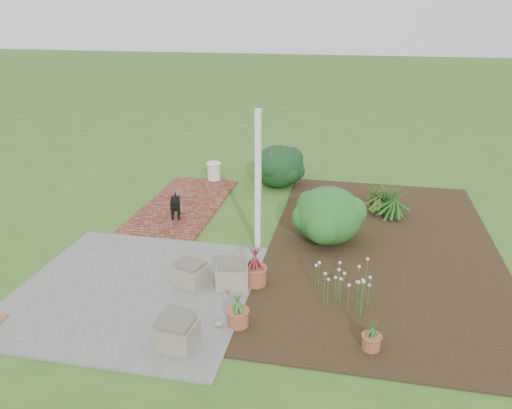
% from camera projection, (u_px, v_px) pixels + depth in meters
% --- Properties ---
extents(ground, '(80.00, 80.00, 0.00)m').
position_uv_depth(ground, '(241.00, 248.00, 8.98)').
color(ground, '#39641F').
rests_on(ground, ground).
extents(concrete_patio, '(3.50, 3.50, 0.04)m').
position_uv_depth(concrete_patio, '(135.00, 289.00, 7.61)').
color(concrete_patio, '#5B5B59').
rests_on(concrete_patio, ground).
extents(brick_path, '(1.60, 3.50, 0.04)m').
position_uv_depth(brick_path, '(183.00, 205.00, 10.89)').
color(brick_path, '#5B2A1C').
rests_on(brick_path, ground).
extents(garden_bed, '(4.00, 7.00, 0.03)m').
position_uv_depth(garden_bed, '(382.00, 247.00, 8.96)').
color(garden_bed, black).
rests_on(garden_bed, ground).
extents(veranda_post, '(0.10, 0.10, 2.50)m').
position_uv_depth(veranda_post, '(258.00, 181.00, 8.55)').
color(veranda_post, white).
rests_on(veranda_post, ground).
extents(stone_trough_near, '(0.49, 0.49, 0.30)m').
position_uv_depth(stone_trough_near, '(178.00, 335.00, 6.28)').
color(stone_trough_near, '#756C59').
rests_on(stone_trough_near, concrete_patio).
extents(stone_trough_mid, '(0.55, 0.55, 0.29)m').
position_uv_depth(stone_trough_mid, '(191.00, 274.00, 7.72)').
color(stone_trough_mid, gray).
rests_on(stone_trough_mid, concrete_patio).
extents(stone_trough_far, '(0.57, 0.57, 0.32)m').
position_uv_depth(stone_trough_far, '(232.00, 275.00, 7.67)').
color(stone_trough_far, gray).
rests_on(stone_trough_far, concrete_patio).
extents(black_dog, '(0.31, 0.59, 0.52)m').
position_uv_depth(black_dog, '(175.00, 204.00, 10.04)').
color(black_dog, black).
rests_on(black_dog, brick_path).
extents(cream_ceramic_urn, '(0.38, 0.38, 0.43)m').
position_uv_depth(cream_ceramic_urn, '(214.00, 171.00, 12.34)').
color(cream_ceramic_urn, beige).
rests_on(cream_ceramic_urn, brick_path).
extents(evergreen_shrub, '(1.31, 1.31, 1.04)m').
position_uv_depth(evergreen_shrub, '(329.00, 214.00, 9.03)').
color(evergreen_shrub, '#103C15').
rests_on(evergreen_shrub, garden_bed).
extents(agapanthus_clump_back, '(1.05, 1.05, 0.84)m').
position_uv_depth(agapanthus_clump_back, '(392.00, 198.00, 10.07)').
color(agapanthus_clump_back, '#16360A').
rests_on(agapanthus_clump_back, garden_bed).
extents(agapanthus_clump_front, '(1.11, 1.11, 0.81)m').
position_uv_depth(agapanthus_clump_front, '(378.00, 194.00, 10.33)').
color(agapanthus_clump_front, '#17380A').
rests_on(agapanthus_clump_front, garden_bed).
extents(pink_flower_patch, '(0.97, 0.97, 0.58)m').
position_uv_depth(pink_flower_patch, '(341.00, 284.00, 7.19)').
color(pink_flower_patch, '#113D0F').
rests_on(pink_flower_patch, garden_bed).
extents(terracotta_pot_bronze, '(0.36, 0.36, 0.28)m').
position_uv_depth(terracotta_pot_bronze, '(255.00, 275.00, 7.71)').
color(terracotta_pot_bronze, '#984F33').
rests_on(terracotta_pot_bronze, garden_bed).
extents(terracotta_pot_small_left, '(0.29, 0.29, 0.19)m').
position_uv_depth(terracotta_pot_small_left, '(371.00, 342.00, 6.25)').
color(terracotta_pot_small_left, brown).
rests_on(terracotta_pot_small_left, garden_bed).
extents(terracotta_pot_small_right, '(0.32, 0.32, 0.24)m').
position_uv_depth(terracotta_pot_small_right, '(238.00, 317.00, 6.70)').
color(terracotta_pot_small_right, brown).
rests_on(terracotta_pot_small_right, garden_bed).
extents(purple_flowering_bush, '(1.25, 1.25, 1.02)m').
position_uv_depth(purple_flowering_bush, '(279.00, 165.00, 11.94)').
color(purple_flowering_bush, black).
rests_on(purple_flowering_bush, ground).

